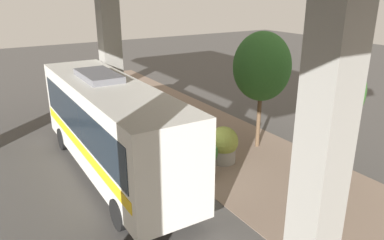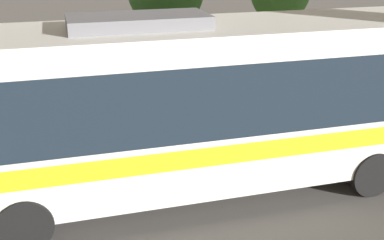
{
  "view_description": "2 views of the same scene",
  "coord_description": "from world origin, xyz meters",
  "px_view_note": "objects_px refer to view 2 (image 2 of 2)",
  "views": [
    {
      "loc": [
        6.65,
        11.22,
        6.99
      ],
      "look_at": [
        -1.21,
        -1.64,
        1.65
      ],
      "focal_mm": 35.0,
      "sensor_mm": 36.0,
      "label": 1
    },
    {
      "loc": [
        11.22,
        -4.46,
        5.25
      ],
      "look_at": [
        0.33,
        -1.36,
        0.89
      ],
      "focal_mm": 45.0,
      "sensor_mm": 36.0,
      "label": 2
    }
  ],
  "objects_px": {
    "planter_middle": "(236,106)",
    "planter_back": "(113,114)",
    "bus": "(192,101)",
    "fire_hydrant": "(166,110)",
    "planter_front": "(202,94)"
  },
  "relations": [
    {
      "from": "fire_hydrant",
      "to": "planter_front",
      "type": "height_order",
      "value": "planter_front"
    },
    {
      "from": "fire_hydrant",
      "to": "planter_front",
      "type": "relative_size",
      "value": 0.63
    },
    {
      "from": "bus",
      "to": "planter_back",
      "type": "relative_size",
      "value": 7.74
    },
    {
      "from": "fire_hydrant",
      "to": "planter_front",
      "type": "xyz_separation_m",
      "value": [
        -0.38,
        1.19,
        0.29
      ]
    },
    {
      "from": "planter_middle",
      "to": "planter_front",
      "type": "bearing_deg",
      "value": -156.24
    },
    {
      "from": "bus",
      "to": "fire_hydrant",
      "type": "relative_size",
      "value": 10.59
    },
    {
      "from": "planter_middle",
      "to": "planter_back",
      "type": "distance_m",
      "value": 3.42
    },
    {
      "from": "planter_front",
      "to": "planter_middle",
      "type": "bearing_deg",
      "value": 23.76
    },
    {
      "from": "planter_front",
      "to": "planter_middle",
      "type": "relative_size",
      "value": 1.02
    },
    {
      "from": "planter_middle",
      "to": "bus",
      "type": "bearing_deg",
      "value": -36.1
    },
    {
      "from": "planter_back",
      "to": "fire_hydrant",
      "type": "bearing_deg",
      "value": 101.46
    },
    {
      "from": "fire_hydrant",
      "to": "planter_back",
      "type": "height_order",
      "value": "planter_back"
    },
    {
      "from": "bus",
      "to": "planter_back",
      "type": "xyz_separation_m",
      "value": [
        -3.57,
        -1.23,
        -1.42
      ]
    },
    {
      "from": "bus",
      "to": "planter_front",
      "type": "relative_size",
      "value": 6.64
    },
    {
      "from": "fire_hydrant",
      "to": "planter_middle",
      "type": "height_order",
      "value": "planter_middle"
    }
  ]
}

